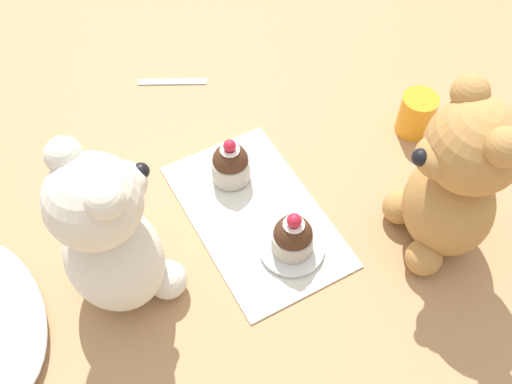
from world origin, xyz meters
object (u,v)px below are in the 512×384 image
object	(u,v)px
teddy_bear_tan	(456,182)
teddy_bear_cream	(110,237)
teaspoon	(172,81)
saucer_plate	(292,248)
juice_glass	(416,114)
cupcake_near_tan_bear	(293,236)
cupcake_near_cream_bear	(228,165)

from	to	relation	value
teddy_bear_tan	teddy_bear_cream	bearing A→B (deg)	-93.66
teaspoon	teddy_bear_tan	bearing A→B (deg)	-39.30
saucer_plate	juice_glass	world-z (taller)	juice_glass
teddy_bear_cream	saucer_plate	bearing A→B (deg)	-118.86
teddy_bear_cream	saucer_plate	xyz separation A→B (m)	(-0.06, -0.21, -0.11)
teddy_bear_cream	cupcake_near_tan_bear	world-z (taller)	teddy_bear_cream
cupcake_near_tan_bear	teddy_bear_tan	bearing A→B (deg)	-111.71
cupcake_near_cream_bear	teaspoon	xyz separation A→B (m)	(0.22, -0.01, -0.03)
teddy_bear_cream	cupcake_near_cream_bear	size ratio (longest dim) A/B	3.26
teddy_bear_cream	teaspoon	distance (m)	0.39
teddy_bear_tan	cupcake_near_tan_bear	xyz separation A→B (m)	(0.07, 0.18, -0.08)
teddy_bear_tan	saucer_plate	xyz separation A→B (m)	(0.07, 0.18, -0.11)
teddy_bear_cream	cupcake_near_cream_bear	bearing A→B (deg)	-78.47
teddy_bear_tan	cupcake_near_tan_bear	bearing A→B (deg)	-96.71
cupcake_near_cream_bear	juice_glass	world-z (taller)	cupcake_near_cream_bear
juice_glass	teaspoon	xyz separation A→B (m)	(0.27, 0.28, -0.03)
teaspoon	juice_glass	bearing A→B (deg)	-16.30
cupcake_near_tan_bear	teaspoon	bearing A→B (deg)	1.10
cupcake_near_tan_bear	teaspoon	distance (m)	0.37
saucer_plate	cupcake_near_tan_bear	size ratio (longest dim) A/B	1.19
cupcake_near_cream_bear	saucer_plate	distance (m)	0.15
saucer_plate	teddy_bear_tan	bearing A→B (deg)	-111.71
saucer_plate	cupcake_near_cream_bear	bearing A→B (deg)	7.32
juice_glass	saucer_plate	bearing A→B (deg)	109.37
teddy_bear_tan	juice_glass	xyz separation A→B (m)	(0.17, -0.10, -0.09)
teddy_bear_tan	saucer_plate	bearing A→B (deg)	-96.71
juice_glass	teaspoon	distance (m)	0.39
saucer_plate	teaspoon	world-z (taller)	saucer_plate
teddy_bear_cream	teddy_bear_tan	bearing A→B (deg)	-121.56
saucer_plate	juice_glass	xyz separation A→B (m)	(0.10, -0.27, 0.02)
cupcake_near_cream_bear	juice_glass	bearing A→B (deg)	-99.61
cupcake_near_tan_bear	teaspoon	world-z (taller)	cupcake_near_tan_bear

